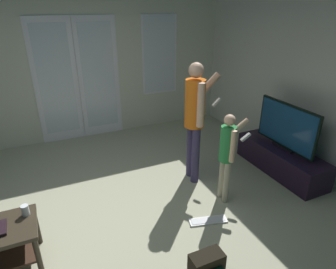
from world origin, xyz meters
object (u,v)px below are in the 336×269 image
at_px(flat_screen_tv, 287,127).
at_px(backpack, 207,266).
at_px(tv_stand, 281,160).
at_px(person_child, 228,151).
at_px(cup_near_edge, 25,210).
at_px(person_adult, 195,113).
at_px(loose_keyboard, 208,221).

distance_m(flat_screen_tv, backpack, 2.36).
bearing_deg(flat_screen_tv, backpack, -149.67).
relative_size(tv_stand, person_child, 1.24).
bearing_deg(cup_near_edge, person_adult, 14.54).
distance_m(person_adult, backpack, 1.89).
relative_size(flat_screen_tv, person_adult, 0.63).
height_order(tv_stand, person_adult, person_adult).
distance_m(person_child, cup_near_edge, 2.26).
height_order(backpack, cup_near_edge, cup_near_edge).
bearing_deg(person_child, flat_screen_tv, 11.16).
height_order(tv_stand, loose_keyboard, tv_stand).
bearing_deg(loose_keyboard, person_child, 35.75).
height_order(tv_stand, person_child, person_child).
xyz_separation_m(tv_stand, person_child, (-1.16, -0.22, 0.51)).
relative_size(backpack, loose_keyboard, 0.68).
bearing_deg(loose_keyboard, person_adult, 72.07).
height_order(backpack, loose_keyboard, backpack).
bearing_deg(backpack, tv_stand, 30.22).
distance_m(person_adult, loose_keyboard, 1.36).
bearing_deg(person_adult, cup_near_edge, -165.46).
bearing_deg(person_child, backpack, -131.41).
relative_size(tv_stand, person_adult, 0.87).
relative_size(flat_screen_tv, person_child, 0.90).
relative_size(person_adult, cup_near_edge, 15.63).
xyz_separation_m(loose_keyboard, cup_near_edge, (-1.84, 0.34, 0.51)).
relative_size(person_child, cup_near_edge, 10.95).
bearing_deg(person_child, tv_stand, 10.97).
height_order(person_child, loose_keyboard, person_child).
distance_m(tv_stand, cup_near_edge, 3.43).
bearing_deg(cup_near_edge, loose_keyboard, -10.48).
relative_size(tv_stand, cup_near_edge, 13.55).
bearing_deg(tv_stand, person_child, -169.03).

